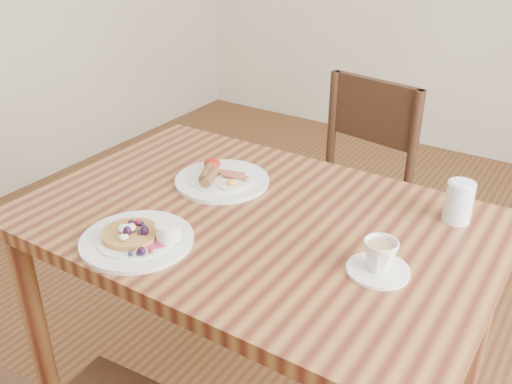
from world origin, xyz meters
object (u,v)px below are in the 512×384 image
Objects in this scene: pancake_plate at (139,238)px; water_glass at (459,202)px; dining_table at (256,248)px; chair_far at (349,186)px; breakfast_plate at (221,179)px; teacup_saucer at (379,259)px.

pancake_plate is 2.54× the size of water_glass.
chair_far is at bearing 95.16° from dining_table.
water_glass is (0.63, 0.15, 0.04)m from breakfast_plate.
dining_table is 8.57× the size of teacup_saucer.
pancake_plate is (-0.10, -1.02, 0.27)m from chair_far.
chair_far is at bearing 135.40° from water_glass.
breakfast_plate is at bearing 94.18° from pancake_plate.
teacup_saucer reaches higher than dining_table.
breakfast_plate is (-0.19, 0.11, 0.11)m from dining_table.
pancake_plate is 0.37m from breakfast_plate.
chair_far reaches higher than teacup_saucer.
dining_table is at bearing 57.42° from pancake_plate.
breakfast_plate reaches higher than dining_table.
water_glass is at bearing 75.94° from teacup_saucer.
dining_table is 11.27× the size of water_glass.
chair_far is 0.72m from breakfast_plate.
pancake_plate is (-0.16, -0.26, 0.11)m from dining_table.
water_glass reaches higher than breakfast_plate.
water_glass is (0.08, 0.32, 0.02)m from teacup_saucer.
breakfast_plate is at bearing 88.63° from chair_far.
chair_far reaches higher than dining_table.
teacup_saucer is at bearing -16.76° from breakfast_plate.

